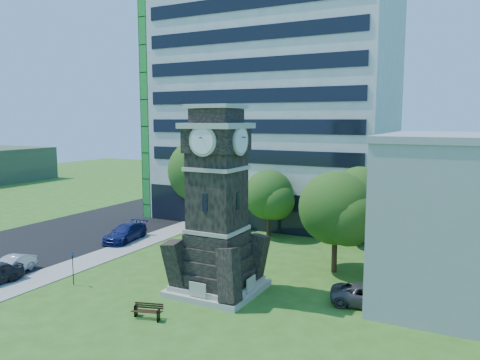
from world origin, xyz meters
The scene contains 14 objects.
ground centered at (0.00, 0.00, 0.00)m, with size 160.00×160.00×0.00m, color #315A19.
sidewalk centered at (-9.50, 5.00, 0.03)m, with size 3.00×70.00×0.06m, color gray.
street centered at (-18.00, 5.00, 0.01)m, with size 14.00×80.00×0.02m, color black.
clock_tower centered at (3.00, 2.00, 5.28)m, with size 5.40×5.40×12.22m.
office_tall centered at (-3.20, 25.84, 14.22)m, with size 26.20×15.11×28.60m.
car_street_mid centered at (-12.05, -2.10, 0.66)m, with size 1.41×4.03×1.33m, color #A3A4AA.
car_street_north centered at (-11.17, 9.19, 0.77)m, with size 2.16×5.32×1.54m, color #131A54.
car_east_lot centered at (12.46, 4.10, 0.65)m, with size 2.15×4.67×1.30m, color #46474B.
park_bench centered at (1.58, -3.53, 0.47)m, with size 1.71×0.46×0.89m.
street_sign centered at (-6.35, -1.59, 1.43)m, with size 0.55×0.05×2.28m.
tree_nw centered at (-9.02, 19.06, 5.52)m, with size 7.66×6.96×9.23m.
tree_nc centered at (0.05, 16.98, 3.93)m, with size 5.28×4.80×6.50m.
tree_ne centered at (8.70, 17.47, 4.42)m, with size 5.67×5.15×7.18m.
tree_east centered at (8.78, 9.45, 4.66)m, with size 5.98×5.44×7.57m.
Camera 1 is at (18.02, -23.72, 11.29)m, focal length 35.00 mm.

